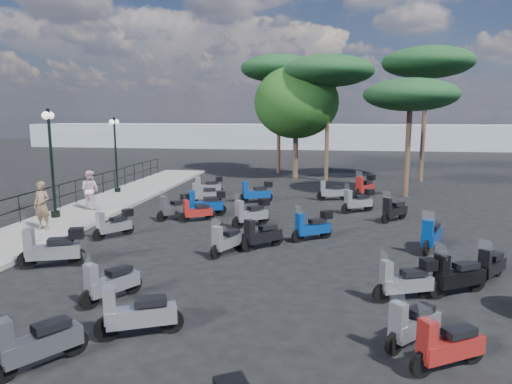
# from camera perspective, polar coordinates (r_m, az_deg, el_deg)

# --- Properties ---
(ground) EXTENTS (120.00, 120.00, 0.00)m
(ground) POSITION_cam_1_polar(r_m,az_deg,el_deg) (16.14, -5.74, -5.98)
(ground) COLOR black
(ground) RESTS_ON ground
(sidewalk) EXTENTS (3.00, 30.00, 0.15)m
(sidewalk) POSITION_cam_1_polar(r_m,az_deg,el_deg) (21.26, -20.94, -2.54)
(sidewalk) COLOR slate
(sidewalk) RESTS_ON ground
(railing) EXTENTS (0.04, 26.04, 1.10)m
(railing) POSITION_cam_1_polar(r_m,az_deg,el_deg) (21.61, -24.33, -0.35)
(railing) COLOR black
(railing) RESTS_ON sidewalk
(lamp_post_1) EXTENTS (0.71, 1.22, 4.42)m
(lamp_post_1) POSITION_cam_1_polar(r_m,az_deg,el_deg) (20.26, -24.23, 4.11)
(lamp_post_1) COLOR black
(lamp_post_1) RESTS_ON sidewalk
(lamp_post_2) EXTENTS (0.44, 1.18, 4.04)m
(lamp_post_2) POSITION_cam_1_polar(r_m,az_deg,el_deg) (25.82, -17.15, 5.07)
(lamp_post_2) COLOR black
(lamp_post_2) RESTS_ON sidewalk
(woman) EXTENTS (0.69, 0.49, 1.79)m
(woman) POSITION_cam_1_polar(r_m,az_deg,el_deg) (18.45, -25.19, -1.55)
(woman) COLOR brown
(woman) RESTS_ON sidewalk
(pedestrian_far) EXTENTS (0.95, 0.80, 1.74)m
(pedestrian_far) POSITION_cam_1_polar(r_m,az_deg,el_deg) (21.60, -20.04, 0.25)
(pedestrian_far) COLOR beige
(pedestrian_far) RESTS_ON sidewalk
(scooter_1) EXTENTS (1.80, 0.92, 1.49)m
(scooter_1) POSITION_cam_1_polar(r_m,az_deg,el_deg) (14.35, -24.08, -6.48)
(scooter_1) COLOR black
(scooter_1) RESTS_ON ground
(scooter_2) EXTENTS (1.05, 1.37, 1.26)m
(scooter_2) POSITION_cam_1_polar(r_m,az_deg,el_deg) (17.02, -17.33, -3.91)
(scooter_2) COLOR black
(scooter_2) RESTS_ON ground
(scooter_3) EXTENTS (1.74, 0.84, 1.44)m
(scooter_3) POSITION_cam_1_polar(r_m,az_deg,el_deg) (19.73, -6.27, -1.48)
(scooter_3) COLOR black
(scooter_3) RESTS_ON ground
(scooter_4) EXTENTS (1.12, 1.43, 1.33)m
(scooter_4) POSITION_cam_1_polar(r_m,az_deg,el_deg) (19.36, -10.16, -1.92)
(scooter_4) COLOR black
(scooter_4) RESTS_ON ground
(scooter_5) EXTENTS (1.56, 0.76, 1.29)m
(scooter_5) POSITION_cam_1_polar(r_m,az_deg,el_deg) (22.62, -6.46, -0.28)
(scooter_5) COLOR black
(scooter_5) RESTS_ON ground
(scooter_6) EXTENTS (1.08, 1.46, 1.36)m
(scooter_6) POSITION_cam_1_polar(r_m,az_deg,el_deg) (9.05, -25.72, -16.71)
(scooter_6) COLOR black
(scooter_6) RESTS_ON ground
(scooter_7) EXTENTS (0.96, 1.48, 1.32)m
(scooter_7) POSITION_cam_1_polar(r_m,az_deg,el_deg) (11.39, -17.78, -10.78)
(scooter_7) COLOR black
(scooter_7) RESTS_ON ground
(scooter_8) EXTENTS (0.85, 1.48, 1.27)m
(scooter_8) POSITION_cam_1_polar(r_m,az_deg,el_deg) (14.34, -3.71, -6.14)
(scooter_8) COLOR black
(scooter_8) RESTS_ON ground
(scooter_9) EXTENTS (1.36, 1.34, 1.39)m
(scooter_9) POSITION_cam_1_polar(r_m,az_deg,el_deg) (17.82, -0.58, -2.69)
(scooter_9) COLOR black
(scooter_9) RESTS_ON ground
(scooter_10) EXTENTS (1.30, 0.90, 1.19)m
(scooter_10) POSITION_cam_1_polar(r_m,az_deg,el_deg) (18.84, -7.46, -2.44)
(scooter_10) COLOR black
(scooter_10) RESTS_ON ground
(scooter_11) EXTENTS (1.55, 0.95, 1.33)m
(scooter_11) POSITION_cam_1_polar(r_m,az_deg,el_deg) (24.67, -6.01, 0.69)
(scooter_11) COLOR black
(scooter_11) RESTS_ON ground
(scooter_13) EXTENTS (1.63, 0.89, 1.38)m
(scooter_13) POSITION_cam_1_polar(r_m,az_deg,el_deg) (9.55, -14.66, -14.57)
(scooter_13) COLOR black
(scooter_13) RESTS_ON ground
(scooter_14) EXTENTS (1.26, 1.25, 1.33)m
(scooter_14) POSITION_cam_1_polar(r_m,az_deg,el_deg) (14.90, 0.70, -5.42)
(scooter_14) COLOR black
(scooter_14) RESTS_ON ground
(scooter_15) EXTENTS (1.65, 0.90, 1.39)m
(scooter_15) POSITION_cam_1_polar(r_m,az_deg,el_deg) (22.54, 0.03, -0.06)
(scooter_15) COLOR black
(scooter_15) RESTS_ON ground
(scooter_16) EXTENTS (1.43, 0.93, 1.28)m
(scooter_16) POSITION_cam_1_polar(r_m,az_deg,el_deg) (8.84, 22.80, -17.38)
(scooter_16) COLOR black
(scooter_16) RESTS_ON ground
(scooter_17) EXTENTS (1.54, 0.81, 1.28)m
(scooter_17) POSITION_cam_1_polar(r_m,az_deg,el_deg) (11.47, 18.23, -10.52)
(scooter_17) COLOR black
(scooter_17) RESTS_ON ground
(scooter_18) EXTENTS (1.40, 1.09, 1.30)m
(scooter_18) POSITION_cam_1_polar(r_m,az_deg,el_deg) (16.00, 7.10, -4.33)
(scooter_18) COLOR black
(scooter_18) RESTS_ON ground
(scooter_19) EXTENTS (1.49, 1.07, 1.34)m
(scooter_19) POSITION_cam_1_polar(r_m,az_deg,el_deg) (20.86, 12.65, -1.14)
(scooter_19) COLOR black
(scooter_19) RESTS_ON ground
(scooter_20) EXTENTS (1.62, 0.58, 1.29)m
(scooter_20) POSITION_cam_1_polar(r_m,az_deg,el_deg) (23.48, 9.45, 0.02)
(scooter_20) COLOR black
(scooter_20) RESTS_ON ground
(scooter_21) EXTENTS (1.19, 1.19, 1.26)m
(scooter_21) POSITION_cam_1_polar(r_m,az_deg,el_deg) (9.42, 18.96, -15.42)
(scooter_21) COLOR black
(scooter_21) RESTS_ON ground
(scooter_22) EXTENTS (1.55, 1.00, 1.38)m
(scooter_22) POSITION_cam_1_polar(r_m,az_deg,el_deg) (12.23, 23.82, -9.64)
(scooter_22) COLOR black
(scooter_22) RESTS_ON ground
(scooter_23) EXTENTS (1.04, 1.27, 1.23)m
(scooter_23) POSITION_cam_1_polar(r_m,az_deg,el_deg) (13.57, 27.27, -8.22)
(scooter_23) COLOR black
(scooter_23) RESTS_ON ground
(scooter_24) EXTENTS (0.93, 1.69, 1.43)m
(scooter_24) POSITION_cam_1_polar(r_m,az_deg,el_deg) (15.72, 21.01, -5.15)
(scooter_24) COLOR black
(scooter_24) RESTS_ON ground
(scooter_25) EXTENTS (1.18, 1.31, 1.33)m
(scooter_25) POSITION_cam_1_polar(r_m,az_deg,el_deg) (19.51, 16.86, -2.21)
(scooter_25) COLOR black
(scooter_25) RESTS_ON ground
(scooter_26) EXTENTS (1.17, 1.59, 1.45)m
(scooter_26) POSITION_cam_1_polar(r_m,az_deg,el_deg) (25.02, 13.45, 0.70)
(scooter_26) COLOR black
(scooter_26) RESTS_ON ground
(broadleaf_tree) EXTENTS (5.67, 5.67, 7.53)m
(broadleaf_tree) POSITION_cam_1_polar(r_m,az_deg,el_deg) (31.14, 5.04, 11.08)
(broadleaf_tree) COLOR #38281E
(broadleaf_tree) RESTS_ON ground
(pine_0) EXTENTS (5.79, 5.79, 8.07)m
(pine_0) POSITION_cam_1_polar(r_m,az_deg,el_deg) (30.34, 9.07, 14.67)
(pine_0) COLOR #38281E
(pine_0) RESTS_ON ground
(pine_1) EXTENTS (5.66, 5.66, 8.54)m
(pine_1) POSITION_cam_1_polar(r_m,az_deg,el_deg) (31.57, 20.65, 14.86)
(pine_1) COLOR #38281E
(pine_1) RESTS_ON ground
(pine_2) EXTENTS (5.63, 5.63, 8.57)m
(pine_2) POSITION_cam_1_polar(r_m,az_deg,el_deg) (34.07, 2.93, 15.10)
(pine_2) COLOR #38281E
(pine_2) RESTS_ON ground
(pine_3) EXTENTS (4.84, 4.84, 6.18)m
(pine_3) POSITION_cam_1_polar(r_m,az_deg,el_deg) (25.29, 18.77, 11.38)
(pine_3) COLOR #38281E
(pine_3) RESTS_ON ground
(distant_hills) EXTENTS (70.00, 8.00, 3.00)m
(distant_hills) POSITION_cam_1_polar(r_m,az_deg,el_deg) (60.25, 4.85, 6.99)
(distant_hills) COLOR gray
(distant_hills) RESTS_ON ground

